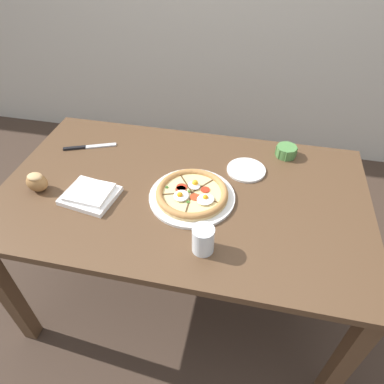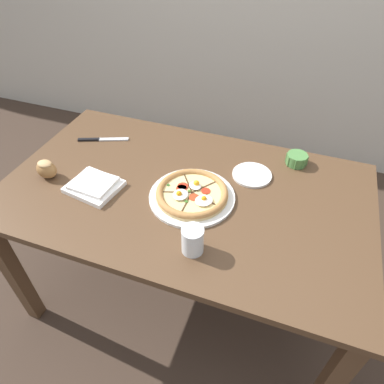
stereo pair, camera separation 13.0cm
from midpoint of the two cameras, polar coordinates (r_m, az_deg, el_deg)
name	(u,v)px [view 2 (the right image)]	position (r m, az deg, el deg)	size (l,w,h in m)	color
ground_plane	(186,290)	(1.93, 1.04, -16.20)	(12.00, 12.00, 0.00)	#3D2D23
dining_table	(184,206)	(1.42, 1.35, -2.53)	(1.45, 0.86, 0.74)	#513823
pizza	(192,194)	(1.31, 2.85, -0.48)	(0.33, 0.33, 0.05)	white
ramekin_bowl	(297,159)	(1.56, 19.39, 5.13)	(0.09, 0.09, 0.05)	#4C8442
napkin_folded	(94,185)	(1.39, -13.50, 0.96)	(0.22, 0.19, 0.04)	white
bread_piece_near	(46,169)	(1.49, -20.85, 3.51)	(0.09, 0.07, 0.08)	olive
knife_main	(103,139)	(1.67, -12.53, 8.47)	(0.23, 0.11, 0.01)	silver
water_glass	(193,241)	(1.12, 3.47, -8.38)	(0.07, 0.07, 0.10)	white
side_saucer	(252,175)	(1.45, 12.51, 2.70)	(0.16, 0.16, 0.01)	white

